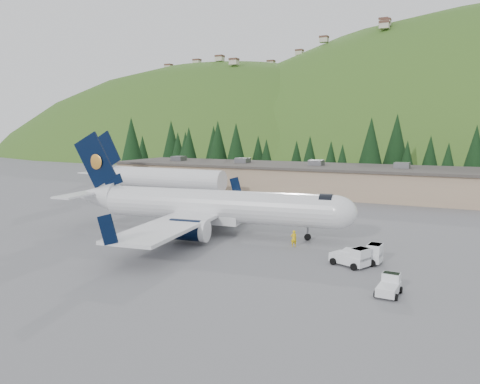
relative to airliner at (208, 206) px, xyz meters
name	(u,v)px	position (x,y,z in m)	size (l,w,h in m)	color
ground	(217,233)	(0.99, 0.13, -3.03)	(600.00, 600.00, 0.00)	slate
airliner	(208,206)	(0.00, 0.00, 0.00)	(34.31, 32.29, 11.38)	white
second_airliner	(153,177)	(-23.93, 22.13, 0.29)	(27.50, 11.00, 10.05)	white
baggage_tug_a	(365,254)	(18.37, -4.49, -2.23)	(3.45, 2.20, 1.79)	white
baggage_tug_b	(353,258)	(17.59, -6.03, -2.26)	(3.61, 2.89, 1.72)	white
baggage_tug_c	(389,286)	(21.45, -11.73, -2.41)	(1.69, 2.66, 1.38)	white
terminal_building	(290,178)	(-4.02, 38.13, -0.41)	(71.00, 17.00, 6.10)	tan
ramp_worker	(294,239)	(10.81, -1.82, -2.19)	(0.61, 0.40, 1.69)	yellow
tree_line	(316,148)	(-5.99, 61.20, 4.30)	(113.61, 19.12, 14.12)	black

